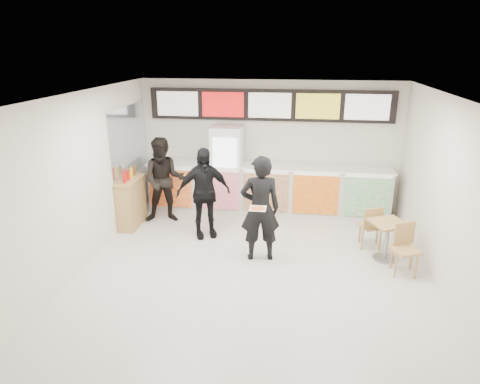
% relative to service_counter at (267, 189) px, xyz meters
% --- Properties ---
extents(floor, '(7.00, 7.00, 0.00)m').
position_rel_service_counter_xyz_m(floor, '(-0.00, -3.09, -0.57)').
color(floor, beige).
rests_on(floor, ground).
extents(ceiling, '(7.00, 7.00, 0.00)m').
position_rel_service_counter_xyz_m(ceiling, '(-0.00, -3.09, 2.43)').
color(ceiling, white).
rests_on(ceiling, wall_back).
extents(wall_back, '(6.00, 0.00, 6.00)m').
position_rel_service_counter_xyz_m(wall_back, '(-0.00, 0.41, 0.93)').
color(wall_back, silver).
rests_on(wall_back, floor).
extents(wall_left, '(0.00, 7.00, 7.00)m').
position_rel_service_counter_xyz_m(wall_left, '(-3.00, -3.09, 0.93)').
color(wall_left, silver).
rests_on(wall_left, floor).
extents(wall_right, '(0.00, 7.00, 7.00)m').
position_rel_service_counter_xyz_m(wall_right, '(3.00, -3.09, 0.93)').
color(wall_right, silver).
rests_on(wall_right, floor).
extents(service_counter, '(5.56, 0.77, 1.14)m').
position_rel_service_counter_xyz_m(service_counter, '(0.00, 0.00, 0.00)').
color(service_counter, silver).
rests_on(service_counter, floor).
extents(menu_board, '(5.50, 0.14, 0.70)m').
position_rel_service_counter_xyz_m(menu_board, '(0.00, 0.32, 1.88)').
color(menu_board, black).
rests_on(menu_board, wall_back).
extents(drinks_fridge, '(0.70, 0.67, 2.00)m').
position_rel_service_counter_xyz_m(drinks_fridge, '(-0.93, 0.02, 0.43)').
color(drinks_fridge, white).
rests_on(drinks_fridge, floor).
extents(mirror_panel, '(0.01, 2.00, 1.50)m').
position_rel_service_counter_xyz_m(mirror_panel, '(-2.99, -0.64, 1.18)').
color(mirror_panel, '#B2B7BF').
rests_on(mirror_panel, wall_left).
extents(customer_main, '(0.79, 0.60, 1.95)m').
position_rel_service_counter_xyz_m(customer_main, '(0.05, -2.33, 0.40)').
color(customer_main, black).
rests_on(customer_main, floor).
extents(customer_left, '(1.05, 0.89, 1.89)m').
position_rel_service_counter_xyz_m(customer_left, '(-2.18, -0.85, 0.37)').
color(customer_left, black).
rests_on(customer_left, floor).
extents(customer_mid, '(1.18, 0.86, 1.85)m').
position_rel_service_counter_xyz_m(customer_mid, '(-1.16, -1.50, 0.35)').
color(customer_mid, black).
rests_on(customer_mid, floor).
extents(pizza_slice, '(0.36, 0.36, 0.02)m').
position_rel_service_counter_xyz_m(pizza_slice, '(0.05, -2.78, 0.58)').
color(pizza_slice, beige).
rests_on(pizza_slice, customer_main).
extents(cafe_table, '(0.96, 1.53, 0.87)m').
position_rel_service_counter_xyz_m(cafe_table, '(2.34, -2.05, -0.07)').
color(cafe_table, '#A7874C').
rests_on(cafe_table, floor).
extents(condiment_ledge, '(0.38, 0.94, 1.25)m').
position_rel_service_counter_xyz_m(condiment_ledge, '(-2.82, -1.20, -0.04)').
color(condiment_ledge, '#A7874C').
rests_on(condiment_ledge, floor).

